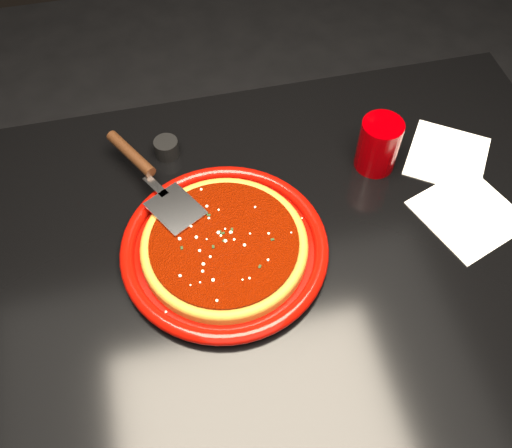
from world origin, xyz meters
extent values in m
cube|color=black|center=(0.00, 0.00, -0.01)|extent=(4.00, 4.00, 0.01)
cube|color=black|center=(0.00, 0.00, 0.38)|extent=(1.20, 0.80, 0.75)
cylinder|color=#7F0602|center=(-0.06, 0.02, 0.76)|extent=(0.36, 0.36, 0.03)
cylinder|color=#8B5D1D|center=(-0.06, 0.02, 0.77)|extent=(0.29, 0.29, 0.01)
torus|color=#8B5D1D|center=(-0.06, 0.02, 0.77)|extent=(0.29, 0.29, 0.02)
cylinder|color=#610D00|center=(-0.06, 0.02, 0.78)|extent=(0.25, 0.25, 0.01)
cylinder|color=#830002|center=(0.24, 0.15, 0.80)|extent=(0.10, 0.10, 0.10)
cube|color=white|center=(0.37, 0.01, 0.75)|extent=(0.20, 0.20, 0.00)
cube|color=white|center=(0.39, 0.14, 0.75)|extent=(0.20, 0.20, 0.00)
cylinder|color=black|center=(-0.13, 0.26, 0.77)|extent=(0.05, 0.05, 0.03)
camera|label=1|loc=(-0.12, -0.48, 1.55)|focal=40.00mm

